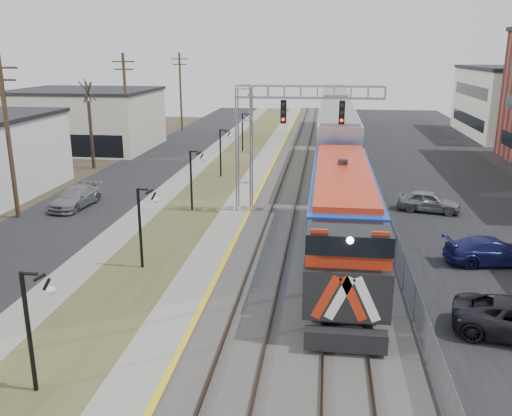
# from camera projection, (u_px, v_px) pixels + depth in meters

# --- Properties ---
(street_west) EXTENTS (7.00, 120.00, 0.04)m
(street_west) POSITION_uv_depth(u_px,v_px,m) (122.00, 182.00, 43.36)
(street_west) COLOR black
(street_west) RESTS_ON ground
(sidewalk) EXTENTS (2.00, 120.00, 0.08)m
(sidewalk) POSITION_uv_depth(u_px,v_px,m) (176.00, 184.00, 42.80)
(sidewalk) COLOR gray
(sidewalk) RESTS_ON ground
(grass_median) EXTENTS (4.00, 120.00, 0.06)m
(grass_median) POSITION_uv_depth(u_px,v_px,m) (214.00, 185.00, 42.44)
(grass_median) COLOR #494B28
(grass_median) RESTS_ON ground
(platform) EXTENTS (2.00, 120.00, 0.24)m
(platform) POSITION_uv_depth(u_px,v_px,m) (251.00, 185.00, 42.04)
(platform) COLOR gray
(platform) RESTS_ON ground
(ballast_bed) EXTENTS (8.00, 120.00, 0.20)m
(ballast_bed) POSITION_uv_depth(u_px,v_px,m) (316.00, 187.00, 41.43)
(ballast_bed) COLOR #595651
(ballast_bed) RESTS_ON ground
(parking_lot) EXTENTS (16.00, 120.00, 0.04)m
(parking_lot) POSITION_uv_depth(u_px,v_px,m) (479.00, 193.00, 39.98)
(parking_lot) COLOR black
(parking_lot) RESTS_ON ground
(platform_edge) EXTENTS (0.24, 120.00, 0.01)m
(platform_edge) POSITION_uv_depth(u_px,v_px,m) (263.00, 184.00, 41.90)
(platform_edge) COLOR gold
(platform_edge) RESTS_ON platform
(track_near) EXTENTS (1.58, 120.00, 0.15)m
(track_near) POSITION_uv_depth(u_px,v_px,m) (290.00, 184.00, 41.63)
(track_near) COLOR #2D2119
(track_near) RESTS_ON ballast_bed
(track_far) EXTENTS (1.58, 120.00, 0.15)m
(track_far) POSITION_uv_depth(u_px,v_px,m) (336.00, 186.00, 41.20)
(track_far) COLOR #2D2119
(track_far) RESTS_ON ballast_bed
(train) EXTENTS (3.00, 63.05, 5.33)m
(train) POSITION_uv_depth(u_px,v_px,m) (336.00, 134.00, 49.06)
(train) COLOR #143BAA
(train) RESTS_ON ground
(signal_gantry) EXTENTS (9.00, 1.07, 8.15)m
(signal_gantry) POSITION_uv_depth(u_px,v_px,m) (271.00, 127.00, 33.57)
(signal_gantry) COLOR gray
(signal_gantry) RESTS_ON ground
(lampposts) EXTENTS (0.14, 62.14, 4.00)m
(lampposts) POSITION_uv_depth(u_px,v_px,m) (142.00, 227.00, 25.97)
(lampposts) COLOR black
(lampposts) RESTS_ON ground
(utility_poles) EXTENTS (0.28, 80.28, 10.00)m
(utility_poles) POSITION_uv_depth(u_px,v_px,m) (9.00, 139.00, 32.82)
(utility_poles) COLOR #4C3823
(utility_poles) RESTS_ON ground
(fence) EXTENTS (0.04, 120.00, 1.60)m
(fence) POSITION_uv_depth(u_px,v_px,m) (372.00, 180.00, 40.72)
(fence) COLOR gray
(fence) RESTS_ON ground
(bare_trees) EXTENTS (12.30, 42.30, 5.95)m
(bare_trees) POSITION_uv_depth(u_px,v_px,m) (123.00, 141.00, 46.49)
(bare_trees) COLOR #382D23
(bare_trees) RESTS_ON ground
(car_lot_d) EXTENTS (4.73, 2.41, 1.32)m
(car_lot_d) POSITION_uv_depth(u_px,v_px,m) (492.00, 252.00, 26.55)
(car_lot_d) COLOR navy
(car_lot_d) RESTS_ON ground
(car_lot_e) EXTENTS (4.26, 2.48, 1.36)m
(car_lot_e) POSITION_uv_depth(u_px,v_px,m) (429.00, 202.00, 35.27)
(car_lot_e) COLOR slate
(car_lot_e) RESTS_ON ground
(car_street_b) EXTENTS (2.30, 4.81, 1.35)m
(car_street_b) POSITION_uv_depth(u_px,v_px,m) (75.00, 198.00, 36.26)
(car_street_b) COLOR gray
(car_street_b) RESTS_ON ground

